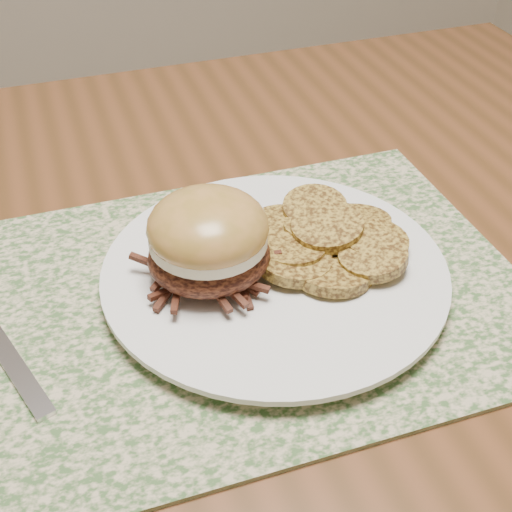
% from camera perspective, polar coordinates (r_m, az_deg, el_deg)
% --- Properties ---
extents(placemat, '(0.45, 0.33, 0.00)m').
position_cam_1_polar(placemat, '(0.57, -1.20, -3.11)').
color(placemat, '#3E5F30').
rests_on(placemat, dining_table).
extents(dinner_plate, '(0.26, 0.26, 0.02)m').
position_cam_1_polar(dinner_plate, '(0.57, 1.50, -1.51)').
color(dinner_plate, silver).
rests_on(dinner_plate, placemat).
extents(pork_sandwich, '(0.11, 0.10, 0.07)m').
position_cam_1_polar(pork_sandwich, '(0.54, -3.84, 1.31)').
color(pork_sandwich, black).
rests_on(pork_sandwich, dinner_plate).
extents(roasted_potatoes, '(0.15, 0.16, 0.03)m').
position_cam_1_polar(roasted_potatoes, '(0.58, 5.60, 1.32)').
color(roasted_potatoes, olive).
rests_on(roasted_potatoes, dinner_plate).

